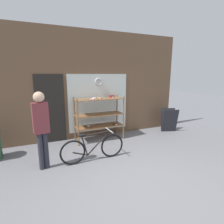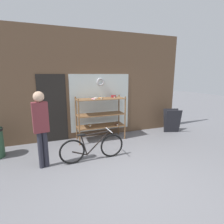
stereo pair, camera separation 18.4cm
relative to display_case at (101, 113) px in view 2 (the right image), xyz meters
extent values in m
plane|color=slate|center=(-0.10, -2.47, -0.87)|extent=(30.00, 30.00, 0.00)
cube|color=brown|center=(-0.10, 0.42, 0.86)|extent=(6.38, 0.08, 3.46)
cube|color=silver|center=(0.10, 0.37, 0.28)|extent=(2.04, 0.02, 1.90)
cube|color=black|center=(-1.44, 0.36, 0.18)|extent=(0.84, 0.03, 2.10)
torus|color=#B7B7BC|center=(0.10, 0.35, 0.98)|extent=(0.26, 0.06, 0.26)
cylinder|color=brown|center=(-0.76, -0.26, -0.16)|extent=(0.04, 0.04, 1.41)
cylinder|color=brown|center=(0.73, -0.26, -0.16)|extent=(0.04, 0.04, 1.41)
cylinder|color=brown|center=(-0.76, 0.26, -0.16)|extent=(0.04, 0.04, 1.41)
cylinder|color=brown|center=(0.73, 0.26, -0.16)|extent=(0.04, 0.04, 1.41)
cube|color=brown|center=(-0.01, 0.00, -0.41)|extent=(1.53, 0.56, 0.02)
cube|color=brown|center=(-0.01, 0.00, -0.03)|extent=(1.53, 0.56, 0.02)
cube|color=brown|center=(-0.01, 0.00, 0.47)|extent=(1.53, 0.56, 0.02)
cylinder|color=maroon|center=(0.47, 0.13, 0.51)|extent=(0.17, 0.17, 0.07)
cube|color=white|center=(0.47, 0.04, 0.50)|extent=(0.05, 0.00, 0.04)
torus|color=#4C2D1E|center=(0.50, -0.10, -0.38)|extent=(0.15, 0.15, 0.04)
cube|color=white|center=(0.50, -0.18, -0.39)|extent=(0.05, 0.00, 0.04)
torus|color=#B27A42|center=(-0.02, -0.06, 0.50)|extent=(0.14, 0.14, 0.05)
cube|color=white|center=(-0.02, -0.14, 0.50)|extent=(0.05, 0.00, 0.04)
torus|color=beige|center=(-0.14, 0.07, 0.50)|extent=(0.12, 0.12, 0.03)
cube|color=white|center=(-0.14, 0.00, 0.50)|extent=(0.05, 0.00, 0.04)
torus|color=tan|center=(-0.36, 0.11, -0.38)|extent=(0.16, 0.16, 0.04)
cube|color=white|center=(-0.36, 0.02, -0.39)|extent=(0.05, 0.00, 0.04)
torus|color=pink|center=(-0.27, -0.15, 0.50)|extent=(0.13, 0.13, 0.04)
cube|color=white|center=(-0.27, -0.23, 0.50)|extent=(0.05, 0.00, 0.04)
torus|color=black|center=(-1.12, -1.33, -0.56)|extent=(0.61, 0.06, 0.61)
torus|color=black|center=(-0.12, -1.31, -0.56)|extent=(0.61, 0.06, 0.61)
cylinder|color=black|center=(-0.48, -1.32, -0.43)|extent=(0.60, 0.04, 0.56)
cylinder|color=black|center=(-0.55, -1.32, -0.18)|extent=(0.70, 0.04, 0.07)
cylinder|color=black|center=(-0.84, -1.32, -0.45)|extent=(0.16, 0.03, 0.51)
cylinder|color=black|center=(-0.95, -1.33, -0.63)|extent=(0.36, 0.04, 0.17)
ellipsoid|color=black|center=(-0.90, -1.32, -0.17)|extent=(0.22, 0.09, 0.06)
cylinder|color=#B2B2B7|center=(-0.20, -1.31, -0.14)|extent=(0.03, 0.46, 0.02)
cube|color=#232328|center=(2.61, -0.31, -0.44)|extent=(0.59, 0.36, 0.85)
cube|color=#232328|center=(2.66, -0.14, -0.44)|extent=(0.59, 0.36, 0.85)
cylinder|color=#282833|center=(-1.81, -1.26, -0.45)|extent=(0.11, 0.11, 0.84)
cylinder|color=#282833|center=(-1.70, -1.24, -0.45)|extent=(0.11, 0.11, 0.84)
cube|color=brown|center=(-1.75, -1.25, 0.31)|extent=(0.34, 0.23, 0.67)
sphere|color=tan|center=(-1.75, -1.25, 0.76)|extent=(0.23, 0.23, 0.23)
camera|label=1|loc=(-1.76, -5.16, 1.21)|focal=28.00mm
camera|label=2|loc=(-1.58, -5.23, 1.21)|focal=28.00mm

